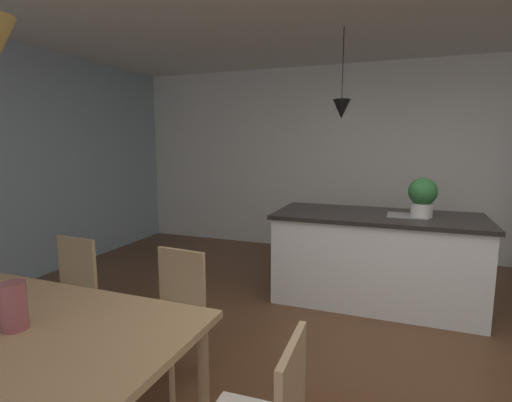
% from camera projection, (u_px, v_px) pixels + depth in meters
% --- Properties ---
extents(ground_plane, '(10.00, 8.40, 0.04)m').
position_uv_depth(ground_plane, '(389.00, 390.00, 2.57)').
color(ground_plane, brown).
extents(wall_back_kitchen, '(10.00, 0.12, 2.70)m').
position_uv_depth(wall_back_kitchen, '(403.00, 161.00, 5.37)').
color(wall_back_kitchen, white).
rests_on(wall_back_kitchen, ground_plane).
extents(dining_table, '(2.09, 0.91, 0.73)m').
position_uv_depth(dining_table, '(1.00, 326.00, 1.99)').
color(dining_table, tan).
rests_on(dining_table, ground_plane).
extents(chair_far_right, '(0.43, 0.43, 0.87)m').
position_uv_depth(chair_far_right, '(171.00, 311.00, 2.61)').
color(chair_far_right, tan).
rests_on(chair_far_right, ground_plane).
extents(chair_far_left, '(0.42, 0.42, 0.87)m').
position_uv_depth(chair_far_left, '(65.00, 292.00, 2.95)').
color(chair_far_left, tan).
rests_on(chair_far_left, ground_plane).
extents(kitchen_island, '(2.00, 0.92, 0.91)m').
position_uv_depth(kitchen_island, '(376.00, 257.00, 3.89)').
color(kitchen_island, white).
rests_on(kitchen_island, ground_plane).
extents(pendant_over_island_main, '(0.17, 0.17, 0.86)m').
position_uv_depth(pendant_over_island_main, '(342.00, 109.00, 3.81)').
color(pendant_over_island_main, black).
extents(potted_plant_on_island, '(0.26, 0.26, 0.37)m').
position_uv_depth(potted_plant_on_island, '(423.00, 196.00, 3.66)').
color(potted_plant_on_island, beige).
rests_on(potted_plant_on_island, kitchen_island).
extents(vase_on_dining_table, '(0.12, 0.12, 0.23)m').
position_uv_depth(vase_on_dining_table, '(14.00, 306.00, 1.81)').
color(vase_on_dining_table, '#994C51').
rests_on(vase_on_dining_table, dining_table).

